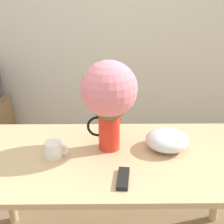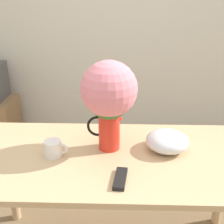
{
  "view_description": "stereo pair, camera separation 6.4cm",
  "coord_description": "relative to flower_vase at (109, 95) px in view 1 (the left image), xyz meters",
  "views": [
    {
      "loc": [
        0.03,
        -1.25,
        1.59
      ],
      "look_at": [
        0.05,
        0.27,
        0.95
      ],
      "focal_mm": 50.0,
      "sensor_mm": 36.0,
      "label": 1
    },
    {
      "loc": [
        0.1,
        -1.25,
        1.59
      ],
      "look_at": [
        0.05,
        0.27,
        0.95
      ],
      "focal_mm": 50.0,
      "sensor_mm": 36.0,
      "label": 2
    }
  ],
  "objects": [
    {
      "name": "wall_back",
      "position": [
        -0.04,
        1.81,
        0.26
      ],
      "size": [
        8.0,
        0.05,
        2.6
      ],
      "color": "silver",
      "rests_on": "ground_plane"
    },
    {
      "name": "coffee_mug",
      "position": [
        -0.29,
        -0.1,
        -0.27
      ],
      "size": [
        0.12,
        0.09,
        0.09
      ],
      "color": "white",
      "rests_on": "table"
    },
    {
      "name": "remote_control",
      "position": [
        0.06,
        -0.31,
        -0.3
      ],
      "size": [
        0.07,
        0.17,
        0.02
      ],
      "color": "black",
      "rests_on": "table"
    },
    {
      "name": "flower_vase",
      "position": [
        0.0,
        0.0,
        0.0
      ],
      "size": [
        0.3,
        0.3,
        0.49
      ],
      "color": "red",
      "rests_on": "table"
    },
    {
      "name": "white_bowl",
      "position": [
        0.32,
        -0.01,
        -0.26
      ],
      "size": [
        0.24,
        0.24,
        0.11
      ],
      "color": "silver",
      "rests_on": "table"
    },
    {
      "name": "table",
      "position": [
        0.03,
        -0.08,
        -0.41
      ],
      "size": [
        1.55,
        0.78,
        0.73
      ],
      "color": "tan",
      "rests_on": "ground_plane"
    }
  ]
}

